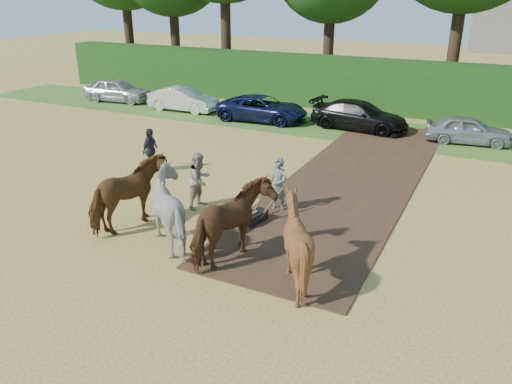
# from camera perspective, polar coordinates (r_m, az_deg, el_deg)

# --- Properties ---
(ground) EXTENTS (120.00, 120.00, 0.00)m
(ground) POSITION_cam_1_polar(r_m,az_deg,el_deg) (13.87, -2.97, -6.63)
(ground) COLOR gold
(ground) RESTS_ON ground
(earth_strip) EXTENTS (4.50, 17.00, 0.05)m
(earth_strip) POSITION_cam_1_polar(r_m,az_deg,el_deg) (19.31, 11.19, 1.58)
(earth_strip) COLOR #472D1C
(earth_strip) RESTS_ON ground
(grass_verge) EXTENTS (50.00, 5.00, 0.03)m
(grass_verge) POSITION_cam_1_polar(r_m,az_deg,el_deg) (26.15, 12.29, 6.90)
(grass_verge) COLOR #38601E
(grass_verge) RESTS_ON ground
(hedgerow) EXTENTS (46.00, 1.60, 3.00)m
(hedgerow) POSITION_cam_1_polar(r_m,az_deg,el_deg) (30.12, 14.78, 11.56)
(hedgerow) COLOR #14380F
(hedgerow) RESTS_ON ground
(spectator_near) EXTENTS (0.81, 0.98, 1.85)m
(spectator_near) POSITION_cam_1_polar(r_m,az_deg,el_deg) (16.30, -6.43, 1.36)
(spectator_near) COLOR #B8A591
(spectator_near) RESTS_ON ground
(spectator_far) EXTENTS (0.57, 1.07, 1.75)m
(spectator_far) POSITION_cam_1_polar(r_m,az_deg,el_deg) (19.86, -11.98, 4.68)
(spectator_far) COLOR #23242F
(spectator_far) RESTS_ON ground
(plough_team) EXTENTS (7.34, 5.10, 2.15)m
(plough_team) POSITION_cam_1_polar(r_m,az_deg,el_deg) (13.39, -5.63, -2.73)
(plough_team) COLOR brown
(plough_team) RESTS_ON ground
(parked_cars) EXTENTS (40.80, 3.14, 1.47)m
(parked_cars) POSITION_cam_1_polar(r_m,az_deg,el_deg) (25.46, 15.85, 7.73)
(parked_cars) COLOR #B7B8BE
(parked_cars) RESTS_ON ground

